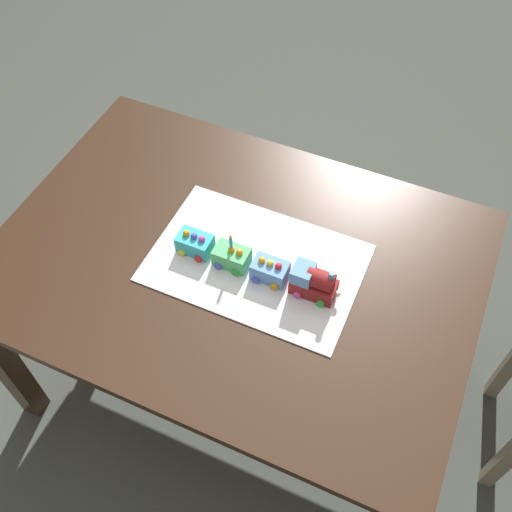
% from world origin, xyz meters
% --- Properties ---
extents(ground_plane, '(8.00, 8.00, 0.00)m').
position_xyz_m(ground_plane, '(0.00, 0.00, 0.00)').
color(ground_plane, '#474C44').
extents(dining_table, '(1.40, 1.00, 0.74)m').
position_xyz_m(dining_table, '(0.00, 0.00, 0.63)').
color(dining_table, '#382316').
rests_on(dining_table, ground).
extents(cake_board, '(0.60, 0.40, 0.00)m').
position_xyz_m(cake_board, '(-0.06, -0.01, 0.74)').
color(cake_board, silver).
rests_on(cake_board, dining_table).
extents(cake_locomotive, '(0.14, 0.08, 0.12)m').
position_xyz_m(cake_locomotive, '(-0.25, 0.02, 0.79)').
color(cake_locomotive, maroon).
rests_on(cake_locomotive, cake_board).
extents(cake_car_gondola_sky_blue, '(0.10, 0.08, 0.07)m').
position_xyz_m(cake_car_gondola_sky_blue, '(-0.12, 0.02, 0.77)').
color(cake_car_gondola_sky_blue, '#669EEA').
rests_on(cake_car_gondola_sky_blue, cake_board).
extents(cake_car_flatbed_mint_green, '(0.10, 0.08, 0.07)m').
position_xyz_m(cake_car_flatbed_mint_green, '(-0.00, 0.02, 0.77)').
color(cake_car_flatbed_mint_green, '#59CC7A').
rests_on(cake_car_flatbed_mint_green, cake_board).
extents(cake_car_tanker_turquoise, '(0.10, 0.08, 0.07)m').
position_xyz_m(cake_car_tanker_turquoise, '(0.12, 0.02, 0.77)').
color(cake_car_tanker_turquoise, '#38B7C6').
rests_on(cake_car_tanker_turquoise, cake_board).
extents(birthday_candle, '(0.01, 0.01, 0.06)m').
position_xyz_m(birthday_candle, '(0.00, 0.02, 0.84)').
color(birthday_candle, '#4CA5E5').
rests_on(birthday_candle, cake_car_flatbed_mint_green).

